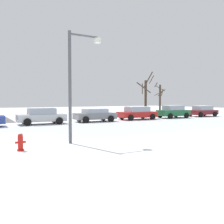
# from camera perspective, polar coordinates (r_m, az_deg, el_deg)

# --- Properties ---
(fire_hydrant) EXTENTS (0.44, 0.30, 0.79)m
(fire_hydrant) POSITION_cam_1_polar(r_m,az_deg,el_deg) (11.36, -20.58, -6.48)
(fire_hydrant) COLOR red
(fire_hydrant) RESTS_ON ground
(street_lamp) EXTENTS (1.80, 0.36, 5.62)m
(street_lamp) POSITION_cam_1_polar(r_m,az_deg,el_deg) (12.60, -8.42, 8.51)
(street_lamp) COLOR #4C4F54
(street_lamp) RESTS_ON ground
(parked_car_silver) EXTENTS (4.30, 2.19, 1.50)m
(parked_car_silver) POSITION_cam_1_polar(r_m,az_deg,el_deg) (23.01, -16.10, -0.86)
(parked_car_silver) COLOR silver
(parked_car_silver) RESTS_ON ground
(parked_car_gray) EXTENTS (4.22, 2.13, 1.34)m
(parked_car_gray) POSITION_cam_1_polar(r_m,az_deg,el_deg) (24.70, -4.00, -0.65)
(parked_car_gray) COLOR slate
(parked_car_gray) RESTS_ON ground
(parked_car_red) EXTENTS (4.46, 2.25, 1.48)m
(parked_car_red) POSITION_cam_1_polar(r_m,az_deg,el_deg) (27.52, 5.87, -0.19)
(parked_car_red) COLOR red
(parked_car_red) RESTS_ON ground
(parked_car_green) EXTENTS (3.96, 2.20, 1.55)m
(parked_car_green) POSITION_cam_1_polar(r_m,az_deg,el_deg) (30.80, 14.08, 0.12)
(parked_car_green) COLOR #1E6038
(parked_car_green) RESTS_ON ground
(parked_car_maroon) EXTENTS (4.15, 2.10, 1.44)m
(parked_car_maroon) POSITION_cam_1_polar(r_m,az_deg,el_deg) (34.70, 20.38, 0.23)
(parked_car_maroon) COLOR maroon
(parked_car_maroon) RESTS_ON ground
(tree_far_left) EXTENTS (1.94, 1.94, 4.64)m
(tree_far_left) POSITION_cam_1_polar(r_m,az_deg,el_deg) (34.09, 11.10, 3.08)
(tree_far_left) COLOR #423326
(tree_far_left) RESTS_ON ground
(tree_far_mid) EXTENTS (2.27, 2.12, 5.72)m
(tree_far_mid) POSITION_cam_1_polar(r_m,az_deg,el_deg) (30.59, 7.88, 3.72)
(tree_far_mid) COLOR #423326
(tree_far_mid) RESTS_ON ground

